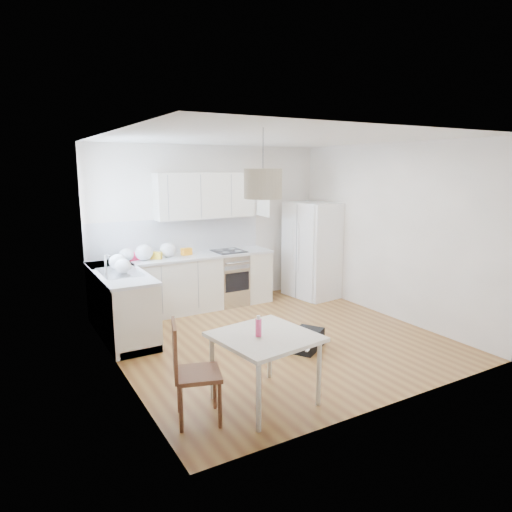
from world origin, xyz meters
The scene contains 29 objects.
floor centered at (0.00, 0.00, 0.00)m, with size 4.20×4.20×0.00m, color brown.
ceiling centered at (0.00, 0.00, 2.70)m, with size 4.20×4.20×0.00m, color white.
wall_back centered at (0.00, 2.10, 1.35)m, with size 4.20×4.20×0.00m, color beige.
wall_left centered at (-2.10, 0.00, 1.35)m, with size 4.20×4.20×0.00m, color beige.
wall_right centered at (2.10, 0.00, 1.35)m, with size 4.20×4.20×0.00m, color beige.
window_glassblock centered at (-2.09, 1.15, 1.75)m, with size 0.02×1.00×1.00m, color #BFE0F9.
cabinets_back centered at (-0.60, 1.80, 0.44)m, with size 3.00×0.60×0.88m, color silver.
cabinets_left centered at (-1.80, 1.20, 0.44)m, with size 0.60×1.80×0.88m, color silver.
counter_back centered at (-0.60, 1.80, 0.90)m, with size 3.02×0.64×0.04m, color silver.
counter_left centered at (-1.80, 1.20, 0.90)m, with size 0.64×1.82×0.04m, color silver.
backsplash_back centered at (-0.60, 2.09, 1.21)m, with size 3.00×0.01×0.58m, color white.
backsplash_left centered at (-2.09, 1.20, 1.21)m, with size 0.01×1.80×0.58m, color white.
upper_cabinets centered at (-0.15, 1.94, 1.88)m, with size 1.70×0.32×0.75m, color silver.
range_oven centered at (0.20, 1.80, 0.44)m, with size 0.50×0.61×0.88m, color #B0B2B5, non-canonical shape.
sink centered at (-1.80, 1.15, 0.92)m, with size 0.50×0.80×0.16m, color #B0B2B5, non-canonical shape.
refrigerator centered at (1.75, 1.45, 0.86)m, with size 0.83×0.86×1.72m, color white, non-canonical shape.
dining_table centered at (-1.02, -1.42, 0.64)m, with size 1.02×1.02×0.71m.
dining_chair centered at (-1.73, -1.41, 0.49)m, with size 0.41×0.41×0.97m, color #442914, non-canonical shape.
drink_bottle centered at (-1.09, -1.42, 0.82)m, with size 0.06×0.06×0.21m, color #D83C6F.
gym_bag centered at (0.15, -0.52, 0.12)m, with size 0.51×0.33×0.24m, color black.
pendant_lamp centered at (-0.97, -1.29, 2.18)m, with size 0.37×0.37×0.28m, color beige.
grocery_bag_a centered at (-1.53, 1.83, 1.02)m, with size 0.22×0.19×0.20m, color silver.
grocery_bag_b centered at (-1.27, 1.77, 1.04)m, with size 0.28×0.23×0.25m, color silver.
grocery_bag_c centered at (-0.87, 1.84, 1.04)m, with size 0.26×0.22×0.23m, color silver.
grocery_bag_d centered at (-1.77, 1.34, 1.03)m, with size 0.24×0.20×0.22m, color silver.
grocery_bag_e centered at (-1.78, 1.05, 1.02)m, with size 0.22×0.19×0.20m, color silver.
snack_orange centered at (-0.55, 1.86, 0.98)m, with size 0.17×0.10×0.11m, color orange.
snack_yellow centered at (-1.08, 1.78, 0.98)m, with size 0.16×0.10×0.11m, color gold.
snack_red centered at (-1.41, 1.86, 0.98)m, with size 0.17×0.11×0.12m, color #B41633.
Camera 1 is at (-3.22, -5.06, 2.34)m, focal length 32.00 mm.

